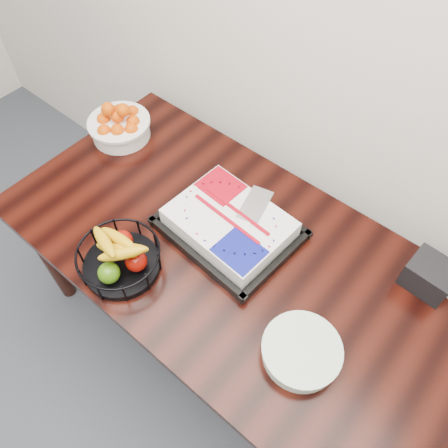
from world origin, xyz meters
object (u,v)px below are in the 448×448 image
Objects in this scene: napkin_box at (430,276)px; tangerine_bowl at (119,123)px; table at (237,267)px; plate_stack at (301,352)px; cake_tray at (229,225)px; fruit_basket at (119,258)px.

tangerine_bowl is at bearing -173.00° from napkin_box.
plate_stack is (0.38, -0.16, 0.12)m from table.
fruit_basket is at bearing -118.00° from cake_tray.
cake_tray reaches higher than plate_stack.
plate_stack is at bearing 11.89° from fruit_basket.
fruit_basket is (0.50, -0.45, -0.01)m from tangerine_bowl.
tangerine_bowl is 1.20m from plate_stack.
plate_stack is 0.51m from napkin_box.
cake_tray is 0.70m from napkin_box.
plate_stack is (0.46, -0.22, -0.01)m from cake_tray.
table is 0.43m from plate_stack.
table is at bearing -11.17° from tangerine_bowl.
table is at bearing -33.97° from cake_tray.
tangerine_bowl is 1.79× the size of napkin_box.
fruit_basket reaches higher than plate_stack.
table is 0.66m from napkin_box.
table is 7.36× the size of plate_stack.
fruit_basket is 1.04m from napkin_box.
cake_tray reaches higher than table.
tangerine_bowl is 1.09× the size of plate_stack.
tangerine_bowl is at bearing 172.11° from cake_tray.
tangerine_bowl reaches higher than fruit_basket.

